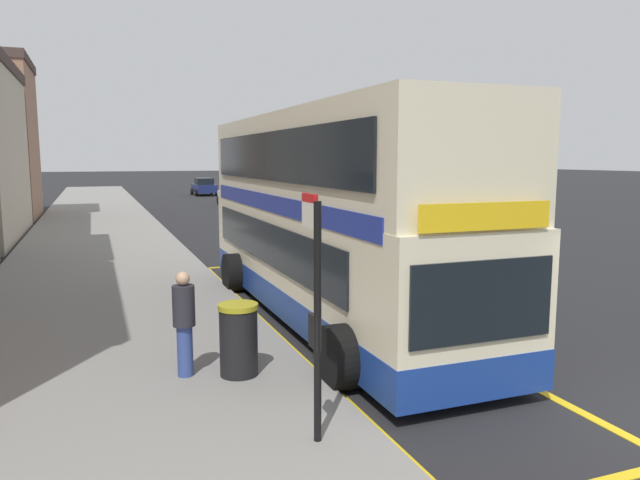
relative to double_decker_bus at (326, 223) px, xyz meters
name	(u,v)px	position (x,y,z in m)	size (l,w,h in m)	color
ground_plane	(216,214)	(2.46, 25.06, -2.07)	(260.00, 260.00, 0.00)	black
pavement_near	(97,217)	(-4.54, 25.06, -2.00)	(6.00, 76.00, 0.14)	gray
double_decker_bus	(326,223)	(0.00, 0.00, 0.00)	(3.23, 11.23, 4.40)	beige
bus_bay_markings	(332,320)	(-0.03, -0.40, -2.06)	(3.03, 14.23, 0.01)	gold
bus_stop_sign	(315,300)	(-2.36, -5.63, -0.24)	(0.09, 0.51, 2.91)	black
parked_car_navy_kerbside	(204,187)	(5.05, 44.12, -1.27)	(2.09, 4.20, 1.62)	navy
parked_car_white_behind	(235,194)	(5.11, 31.51, -1.27)	(2.09, 4.20, 1.62)	silver
pedestrian_further_back	(184,320)	(-3.50, -2.99, -1.04)	(0.34, 0.34, 1.63)	#33478C
litter_bin	(239,339)	(-2.73, -3.25, -1.36)	(0.61, 0.61, 1.12)	black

